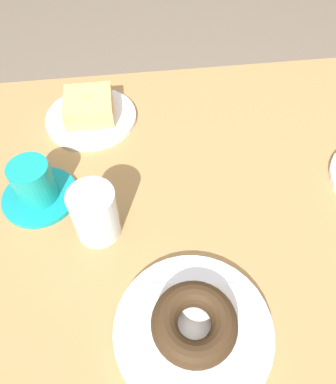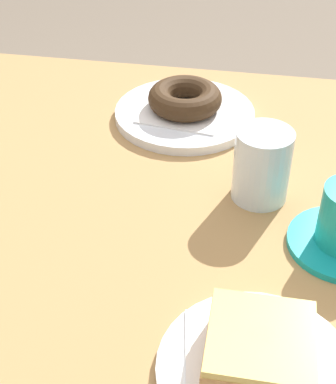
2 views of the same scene
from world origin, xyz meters
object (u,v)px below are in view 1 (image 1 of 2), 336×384
(donut_chocolate_ring, at_px, (194,323))
(coffee_cup, at_px, (35,186))
(water_glass, at_px, (95,214))
(donut_glazed_square, at_px, (89,106))
(plate_glazed_square, at_px, (91,118))
(plate_chocolate_ring, at_px, (193,329))

(donut_chocolate_ring, distance_m, coffee_cup, 0.37)
(water_glass, relative_size, coffee_cup, 0.73)
(donut_glazed_square, bearing_deg, plate_glazed_square, -90.00)
(plate_chocolate_ring, bearing_deg, plate_glazed_square, -73.03)
(plate_glazed_square, distance_m, coffee_cup, 0.23)
(water_glass, height_order, coffee_cup, water_glass)
(donut_chocolate_ring, height_order, water_glass, water_glass)
(water_glass, bearing_deg, plate_chocolate_ring, 124.88)
(donut_glazed_square, height_order, coffee_cup, coffee_cup)
(coffee_cup, bearing_deg, donut_glazed_square, -114.53)
(plate_chocolate_ring, relative_size, donut_glazed_square, 2.25)
(donut_chocolate_ring, bearing_deg, plate_glazed_square, -73.03)
(water_glass, bearing_deg, coffee_cup, -37.93)
(donut_chocolate_ring, xyz_separation_m, water_glass, (0.13, -0.19, 0.01))
(donut_glazed_square, relative_size, water_glass, 1.01)
(donut_glazed_square, bearing_deg, coffee_cup, 65.47)
(donut_chocolate_ring, distance_m, water_glass, 0.23)
(plate_chocolate_ring, height_order, donut_chocolate_ring, donut_chocolate_ring)
(plate_glazed_square, height_order, donut_glazed_square, donut_glazed_square)
(plate_glazed_square, relative_size, donut_glazed_square, 1.94)
(donut_glazed_square, distance_m, coffee_cup, 0.23)
(plate_chocolate_ring, relative_size, coffee_cup, 1.67)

